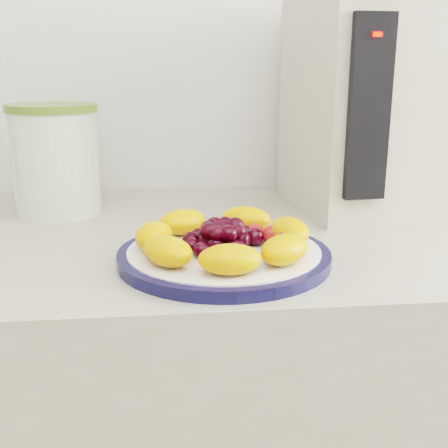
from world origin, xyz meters
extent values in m
cylinder|color=#0F1139|center=(-0.03, 1.05, 0.91)|extent=(0.27, 0.27, 0.01)
cylinder|color=white|center=(-0.03, 1.05, 0.91)|extent=(0.24, 0.24, 0.02)
cylinder|color=#466511|center=(-0.28, 1.33, 0.98)|extent=(0.18, 0.18, 0.17)
cylinder|color=#557429|center=(-0.28, 1.33, 1.08)|extent=(0.19, 0.19, 0.01)
cube|color=beige|center=(0.23, 1.32, 1.08)|extent=(0.22, 0.30, 0.35)
cube|color=black|center=(0.20, 1.17, 1.08)|extent=(0.06, 0.02, 0.26)
cube|color=#FF0C05|center=(0.20, 1.16, 1.18)|extent=(0.01, 0.01, 0.01)
ellipsoid|color=orange|center=(0.06, 1.07, 0.93)|extent=(0.06, 0.08, 0.03)
ellipsoid|color=orange|center=(0.01, 1.13, 0.93)|extent=(0.08, 0.07, 0.03)
ellipsoid|color=orange|center=(-0.08, 1.12, 0.93)|extent=(0.09, 0.08, 0.03)
ellipsoid|color=orange|center=(-0.11, 1.06, 0.93)|extent=(0.05, 0.08, 0.03)
ellipsoid|color=orange|center=(-0.10, 1.00, 0.93)|extent=(0.08, 0.09, 0.03)
ellipsoid|color=orange|center=(-0.03, 0.96, 0.93)|extent=(0.07, 0.05, 0.03)
ellipsoid|color=orange|center=(0.04, 0.99, 0.93)|extent=(0.08, 0.08, 0.03)
ellipsoid|color=black|center=(-0.03, 1.05, 0.93)|extent=(0.02, 0.02, 0.02)
ellipsoid|color=black|center=(0.00, 1.05, 0.93)|extent=(0.03, 0.03, 0.02)
ellipsoid|color=black|center=(-0.01, 1.07, 0.93)|extent=(0.02, 0.02, 0.02)
ellipsoid|color=black|center=(-0.04, 1.07, 0.93)|extent=(0.02, 0.02, 0.02)
ellipsoid|color=black|center=(-0.05, 1.05, 0.93)|extent=(0.02, 0.02, 0.02)
ellipsoid|color=black|center=(-0.04, 1.03, 0.93)|extent=(0.02, 0.02, 0.02)
ellipsoid|color=black|center=(-0.01, 1.03, 0.93)|extent=(0.02, 0.02, 0.02)
ellipsoid|color=black|center=(0.02, 1.06, 0.93)|extent=(0.03, 0.03, 0.02)
ellipsoid|color=black|center=(0.00, 1.08, 0.93)|extent=(0.02, 0.02, 0.02)
ellipsoid|color=black|center=(-0.01, 1.09, 0.93)|extent=(0.02, 0.02, 0.02)
ellipsoid|color=black|center=(-0.04, 1.09, 0.93)|extent=(0.02, 0.02, 0.02)
ellipsoid|color=black|center=(-0.06, 1.08, 0.93)|extent=(0.02, 0.02, 0.02)
ellipsoid|color=black|center=(-0.07, 1.06, 0.93)|extent=(0.02, 0.02, 0.02)
ellipsoid|color=black|center=(-0.07, 1.04, 0.93)|extent=(0.02, 0.02, 0.02)
ellipsoid|color=black|center=(-0.06, 1.02, 0.93)|extent=(0.02, 0.02, 0.02)
ellipsoid|color=black|center=(-0.04, 1.01, 0.93)|extent=(0.02, 0.02, 0.02)
ellipsoid|color=black|center=(-0.01, 1.01, 0.93)|extent=(0.03, 0.03, 0.02)
ellipsoid|color=black|center=(-0.03, 1.05, 0.94)|extent=(0.02, 0.02, 0.02)
ellipsoid|color=black|center=(-0.01, 1.06, 0.94)|extent=(0.02, 0.02, 0.02)
ellipsoid|color=black|center=(-0.02, 1.07, 0.94)|extent=(0.02, 0.02, 0.02)
ellipsoid|color=black|center=(-0.04, 1.07, 0.94)|extent=(0.02, 0.02, 0.02)
ellipsoid|color=black|center=(-0.04, 1.06, 0.94)|extent=(0.02, 0.02, 0.02)
ellipsoid|color=black|center=(-0.04, 1.04, 0.94)|extent=(0.02, 0.02, 0.02)
ellipsoid|color=black|center=(-0.04, 1.03, 0.94)|extent=(0.02, 0.02, 0.02)
ellipsoid|color=black|center=(-0.02, 1.03, 0.94)|extent=(0.02, 0.02, 0.02)
ellipsoid|color=black|center=(-0.01, 1.04, 0.94)|extent=(0.02, 0.02, 0.02)
ellipsoid|color=red|center=(0.04, 1.07, 0.93)|extent=(0.03, 0.03, 0.02)
ellipsoid|color=red|center=(0.07, 1.08, 0.93)|extent=(0.04, 0.04, 0.02)
ellipsoid|color=red|center=(0.05, 1.05, 0.93)|extent=(0.04, 0.04, 0.02)
ellipsoid|color=red|center=(0.02, 1.08, 0.93)|extent=(0.04, 0.04, 0.02)
camera|label=1|loc=(-0.10, 0.38, 1.14)|focal=45.00mm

